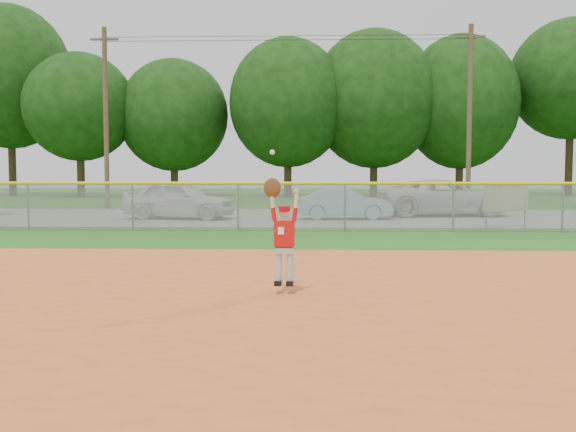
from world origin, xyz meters
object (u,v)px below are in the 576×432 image
(car_white_a, at_px, (179,200))
(car_blue, at_px, (345,204))
(sponsor_sign, at_px, (506,199))
(ballplayer, at_px, (282,232))
(car_white_b, at_px, (444,198))

(car_white_a, xyz_separation_m, car_blue, (6.42, 0.04, -0.14))
(sponsor_sign, relative_size, ballplayer, 0.77)
(car_white_a, xyz_separation_m, car_white_b, (10.66, 2.11, 0.01))
(car_white_a, height_order, ballplayer, ballplayer)
(car_white_b, xyz_separation_m, sponsor_sign, (0.89, -5.52, 0.17))
(car_white_a, bearing_deg, sponsor_sign, -97.27)
(car_blue, distance_m, ballplayer, 15.29)
(car_white_a, bearing_deg, ballplayer, -153.56)
(car_white_b, height_order, sponsor_sign, car_white_b)
(car_white_b, xyz_separation_m, ballplayer, (-5.94, -17.26, 0.18))
(ballplayer, bearing_deg, car_white_b, 71.00)
(car_white_a, relative_size, car_blue, 1.20)
(car_blue, xyz_separation_m, sponsor_sign, (5.12, -3.44, 0.33))
(car_white_a, height_order, car_white_b, car_white_b)
(sponsor_sign, bearing_deg, car_white_b, 99.12)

